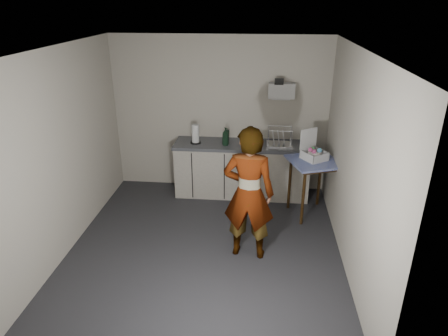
# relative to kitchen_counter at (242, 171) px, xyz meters

# --- Properties ---
(ground) EXTENTS (4.00, 4.00, 0.00)m
(ground) POSITION_rel_kitchen_counter_xyz_m (-0.40, -1.70, -0.43)
(ground) COLOR #29292E
(ground) RESTS_ON ground
(wall_back) EXTENTS (3.60, 0.02, 2.60)m
(wall_back) POSITION_rel_kitchen_counter_xyz_m (-0.40, 0.29, 0.87)
(wall_back) COLOR beige
(wall_back) RESTS_ON ground
(wall_right) EXTENTS (0.02, 4.00, 2.60)m
(wall_right) POSITION_rel_kitchen_counter_xyz_m (1.39, -1.70, 0.87)
(wall_right) COLOR beige
(wall_right) RESTS_ON ground
(wall_left) EXTENTS (0.02, 4.00, 2.60)m
(wall_left) POSITION_rel_kitchen_counter_xyz_m (-2.19, -1.70, 0.87)
(wall_left) COLOR beige
(wall_left) RESTS_ON ground
(ceiling) EXTENTS (3.60, 4.00, 0.01)m
(ceiling) POSITION_rel_kitchen_counter_xyz_m (-0.40, -1.70, 2.17)
(ceiling) COLOR white
(ceiling) RESTS_ON wall_back
(kitchen_counter) EXTENTS (2.24, 0.62, 0.91)m
(kitchen_counter) POSITION_rel_kitchen_counter_xyz_m (0.00, 0.00, 0.00)
(kitchen_counter) COLOR black
(kitchen_counter) RESTS_ON ground
(wall_shelf) EXTENTS (0.42, 0.18, 0.37)m
(wall_shelf) POSITION_rel_kitchen_counter_xyz_m (0.60, 0.22, 1.32)
(wall_shelf) COLOR white
(wall_shelf) RESTS_ON ground
(side_table) EXTENTS (0.88, 0.88, 0.90)m
(side_table) POSITION_rel_kitchen_counter_xyz_m (1.10, -0.60, 0.35)
(side_table) COLOR #35220C
(side_table) RESTS_ON ground
(standing_man) EXTENTS (0.68, 0.48, 1.76)m
(standing_man) POSITION_rel_kitchen_counter_xyz_m (0.17, -1.74, 0.45)
(standing_man) COLOR #B2A593
(standing_man) RESTS_ON ground
(soap_bottle) EXTENTS (0.16, 0.16, 0.29)m
(soap_bottle) POSITION_rel_kitchen_counter_xyz_m (-0.27, -0.09, 0.63)
(soap_bottle) COLOR black
(soap_bottle) RESTS_ON kitchen_counter
(soda_can) EXTENTS (0.06, 0.06, 0.12)m
(soda_can) POSITION_rel_kitchen_counter_xyz_m (0.06, 0.01, 0.54)
(soda_can) COLOR red
(soda_can) RESTS_ON kitchen_counter
(dark_bottle) EXTENTS (0.07, 0.07, 0.22)m
(dark_bottle) POSITION_rel_kitchen_counter_xyz_m (-0.25, 0.01, 0.60)
(dark_bottle) COLOR black
(dark_bottle) RESTS_ON kitchen_counter
(paper_towel) EXTENTS (0.18, 0.18, 0.31)m
(paper_towel) POSITION_rel_kitchen_counter_xyz_m (-0.77, -0.03, 0.63)
(paper_towel) COLOR black
(paper_towel) RESTS_ON kitchen_counter
(dish_rack) EXTENTS (0.41, 0.31, 0.29)m
(dish_rack) POSITION_rel_kitchen_counter_xyz_m (0.59, 0.00, 0.55)
(dish_rack) COLOR white
(dish_rack) RESTS_ON kitchen_counter
(bakery_box) EXTENTS (0.44, 0.44, 0.44)m
(bakery_box) POSITION_rel_kitchen_counter_xyz_m (1.09, -0.53, 0.57)
(bakery_box) COLOR white
(bakery_box) RESTS_ON side_table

